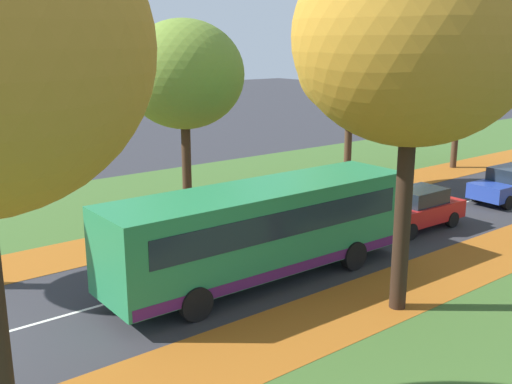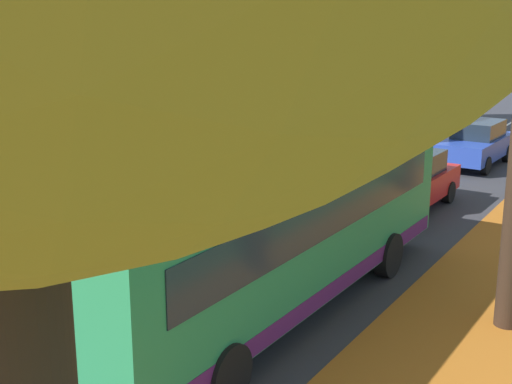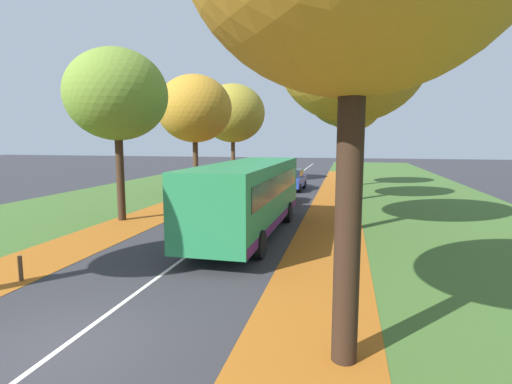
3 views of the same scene
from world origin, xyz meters
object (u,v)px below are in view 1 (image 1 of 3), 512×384
Objects in this scene: tree_left_near at (184,75)px; car_red_lead at (417,209)px; tree_left_mid at (351,68)px; tree_right_near at (414,37)px; car_blue_following at (510,184)px; bus at (262,227)px; tree_left_far at (462,60)px.

car_red_lead is at bearing 45.64° from tree_left_near.
tree_right_near reaches higher than tree_left_mid.
tree_right_near is at bearing 0.80° from tree_left_near.
car_blue_following is (-4.18, 13.37, -6.57)m from tree_right_near.
tree_left_near is 9.26m from tree_left_mid.
bus is 15.06m from car_blue_following.
tree_left_mid is 8.98m from tree_left_far.
tree_left_near is at bearing -134.36° from car_red_lead.
tree_left_near is at bearing -91.45° from tree_left_far.
bus is at bearing -58.89° from tree_left_mid.
tree_left_mid reaches higher than bus.
tree_left_near is at bearing -115.98° from car_blue_following.
bus is (6.78, -1.51, -4.30)m from tree_left_near.
tree_right_near reaches higher than tree_left_near.
tree_left_near is 1.93× the size of car_red_lead.
tree_left_near is 10.86m from tree_right_near.
tree_right_near is 10.18m from car_red_lead.
tree_left_far is 2.09× the size of car_blue_following.
bus is at bearing -72.26° from tree_left_far.
bus reaches higher than car_blue_following.
tree_left_far is at bearing 107.74° from bus.
tree_left_mid is at bearing -91.19° from tree_left_far.
car_blue_following is at bearing 90.71° from bus.
tree_left_far reaches higher than car_red_lead.
car_red_lead is 0.99× the size of car_blue_following.
bus is at bearing -12.58° from tree_left_near.
tree_left_mid is 0.80× the size of bus.
tree_right_near reaches higher than car_red_lead.
tree_right_near is 15.47m from car_blue_following.
tree_left_mid is 1.96× the size of car_blue_following.
tree_left_mid is at bearing 88.30° from tree_left_near.
tree_left_far is 0.87× the size of tree_right_near.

